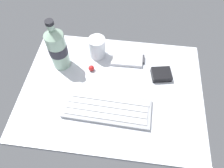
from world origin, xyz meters
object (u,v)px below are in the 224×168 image
Objects in this scene: keyboard at (107,108)px; water_bottle at (57,48)px; trackball_mouse at (91,68)px; handheld_device at (127,58)px; juice_cup at (97,48)px; charger_block at (161,74)px.

water_bottle is (-19.91, 17.11, 8.20)cm from keyboard.
trackball_mouse reaches higher than keyboard.
keyboard is 2.27× the size of handheld_device.
keyboard is 13.34× the size of trackball_mouse.
keyboard is 24.57cm from juice_cup.
juice_cup reaches higher than charger_block.
trackball_mouse is (-1.16, -7.73, -2.81)cm from juice_cup.
keyboard is at bearing -73.27° from juice_cup.
water_bottle is 38.57cm from charger_block.
keyboard is 23.96cm from charger_block.
charger_block is at bearing -16.49° from juice_cup.
trackball_mouse reaches higher than handheld_device.
juice_cup reaches higher than trackball_mouse.
juice_cup is (-7.02, 23.35, 3.10)cm from keyboard.
juice_cup is 3.86× the size of trackball_mouse.
water_bottle is at bearing 139.33° from keyboard.
juice_cup is at bearing 106.73° from keyboard.
handheld_device is 12.24cm from juice_cup.
keyboard is 1.41× the size of water_bottle.
trackball_mouse is at bearing 117.66° from keyboard.
handheld_device is 1.85× the size of charger_block.
keyboard is 23.01cm from handheld_device.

